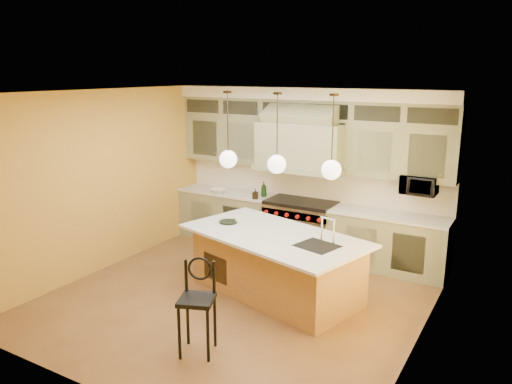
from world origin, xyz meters
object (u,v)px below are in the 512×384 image
Objects in this scene: range at (301,227)px; counter_stool at (197,301)px; kitchen_island at (276,263)px; microwave at (419,185)px.

range is 3.54m from counter_stool.
kitchen_island is at bearing -76.59° from range.
range is at bearing -176.88° from microwave.
kitchen_island is 2.63× the size of counter_stool.
microwave reaches higher than kitchen_island.
microwave is (1.95, 0.11, 0.96)m from range.
range is at bearing 118.68° from kitchen_island.
kitchen_island reaches higher than counter_stool.
counter_stool reaches higher than range.
kitchen_island is (0.40, -1.70, -0.02)m from range.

